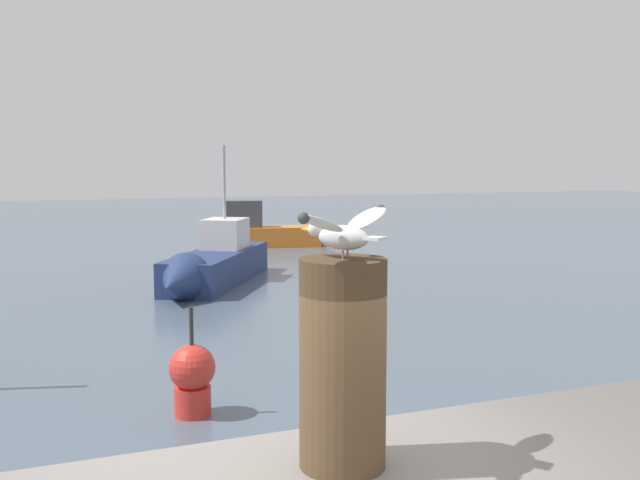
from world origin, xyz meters
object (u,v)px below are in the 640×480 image
object	(u,v)px
boat_navy	(211,266)
channel_buoy	(192,377)
mooring_post	(343,363)
boat_orange	(276,232)
seagull	(342,230)

from	to	relation	value
boat_navy	channel_buoy	bearing A→B (deg)	-104.44
mooring_post	channel_buoy	distance (m)	5.98
mooring_post	boat_orange	size ratio (longest dim) A/B	0.17
mooring_post	boat_navy	world-z (taller)	boat_navy
mooring_post	channel_buoy	xyz separation A→B (m)	(0.52, 5.70, -1.73)
boat_navy	channel_buoy	xyz separation A→B (m)	(-2.29, -8.89, -0.03)
seagull	channel_buoy	size ratio (longest dim) A/B	0.42
boat_orange	boat_navy	size ratio (longest dim) A/B	0.90
boat_orange	channel_buoy	distance (m)	17.77
boat_navy	boat_orange	bearing A→B (deg)	61.21
boat_orange	boat_navy	bearing A→B (deg)	-118.79
boat_navy	channel_buoy	distance (m)	9.18
mooring_post	seagull	size ratio (longest dim) A/B	1.53
boat_orange	channel_buoy	bearing A→B (deg)	-111.43
boat_navy	mooring_post	bearing A→B (deg)	-100.90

